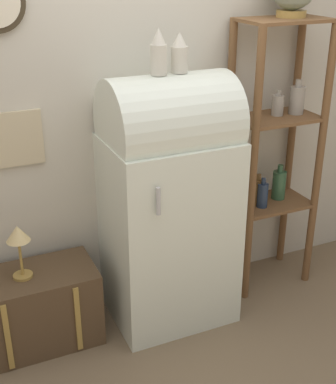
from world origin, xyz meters
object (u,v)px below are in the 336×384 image
object	(u,v)px
vase_center	(179,54)
refrigerator	(169,200)
vase_left	(159,53)
desk_lamp	(18,239)
suitcase_trunk	(36,308)

from	to	relation	value
vase_center	refrigerator	bearing A→B (deg)	-173.11
vase_left	desk_lamp	world-z (taller)	vase_left
suitcase_trunk	desk_lamp	world-z (taller)	desk_lamp
vase_left	refrigerator	bearing A→B (deg)	3.55
suitcase_trunk	vase_left	bearing A→B (deg)	-3.94
refrigerator	desk_lamp	size ratio (longest dim) A/B	4.78
vase_left	vase_center	size ratio (longest dim) A/B	1.14
refrigerator	vase_center	world-z (taller)	vase_center
suitcase_trunk	vase_center	size ratio (longest dim) A/B	3.31
suitcase_trunk	vase_center	world-z (taller)	vase_center
refrigerator	desk_lamp	world-z (taller)	refrigerator
refrigerator	vase_center	distance (m)	0.85
vase_left	desk_lamp	bearing A→B (deg)	176.73
suitcase_trunk	desk_lamp	bearing A→B (deg)	-173.21
suitcase_trunk	vase_center	xyz separation A→B (m)	(0.89, -0.04, 1.40)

